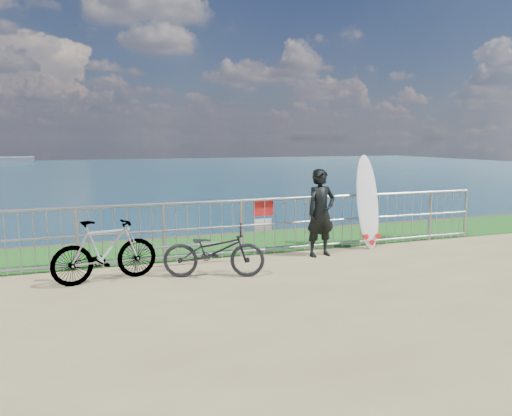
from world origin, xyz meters
name	(u,v)px	position (x,y,z in m)	size (l,w,h in m)	color
grass_strip	(247,243)	(0.00, 2.70, 0.01)	(120.00, 120.00, 0.00)	#175517
railing	(266,226)	(0.02, 1.60, 0.58)	(10.06, 0.10, 1.13)	gray
surfer	(321,213)	(0.97, 1.11, 0.85)	(0.62, 0.41, 1.71)	black
surfboard	(368,205)	(2.24, 1.43, 0.90)	(0.52, 0.46, 1.96)	silver
bicycle_near	(214,251)	(-1.39, 0.37, 0.44)	(0.58, 1.68, 0.88)	black
bicycle_far	(105,251)	(-3.10, 0.71, 0.51)	(0.48, 1.68, 1.01)	black
bike_rack	(186,248)	(-1.68, 1.19, 0.34)	(1.98, 0.05, 0.41)	gray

